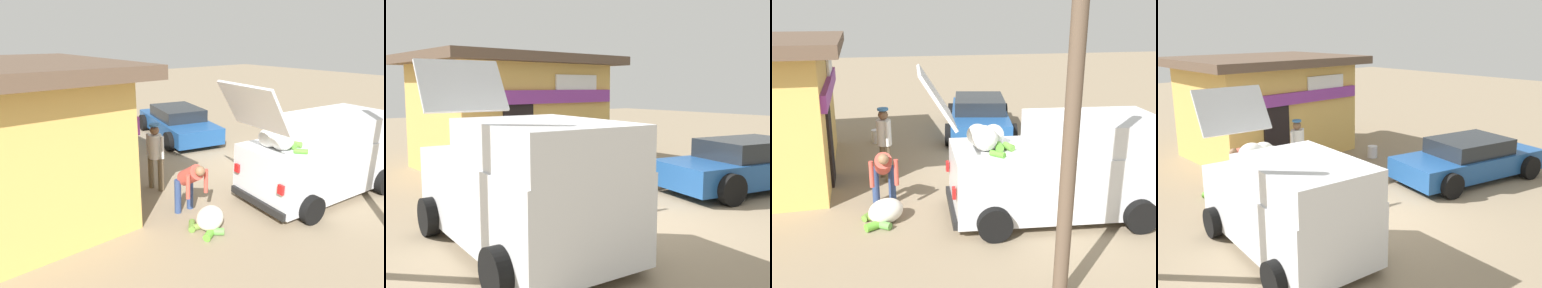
% 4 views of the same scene
% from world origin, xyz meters
% --- Properties ---
extents(ground_plane, '(60.00, 60.00, 0.00)m').
position_xyz_m(ground_plane, '(0.00, 0.00, 0.00)').
color(ground_plane, gray).
extents(delivery_van, '(2.42, 4.71, 2.91)m').
position_xyz_m(delivery_van, '(-2.25, 0.05, 0.98)').
color(delivery_van, silver).
rests_on(delivery_van, ground_plane).
extents(parked_sedan, '(4.68, 2.83, 1.19)m').
position_xyz_m(parked_sedan, '(4.01, 0.13, 0.57)').
color(parked_sedan, '#1E4C8C').
rests_on(parked_sedan, ground_plane).
extents(vendor_standing, '(0.55, 0.42, 1.74)m').
position_xyz_m(vendor_standing, '(0.33, 3.33, 1.00)').
color(vendor_standing, '#726047').
rests_on(vendor_standing, ground_plane).
extents(customer_bending, '(0.76, 0.57, 1.26)m').
position_xyz_m(customer_bending, '(-1.24, 3.41, 0.79)').
color(customer_bending, navy).
rests_on(customer_bending, ground_plane).
extents(unloaded_banana_pile, '(0.85, 0.92, 0.46)m').
position_xyz_m(unloaded_banana_pile, '(-1.97, 3.44, 0.21)').
color(unloaded_banana_pile, silver).
rests_on(unloaded_banana_pile, ground_plane).
extents(paint_bucket, '(0.34, 0.34, 0.40)m').
position_xyz_m(paint_bucket, '(3.49, 3.48, 0.20)').
color(paint_bucket, silver).
rests_on(paint_bucket, ground_plane).
extents(utility_pole, '(0.20, 0.20, 4.89)m').
position_xyz_m(utility_pole, '(-4.91, 1.17, 2.45)').
color(utility_pole, brown).
rests_on(utility_pole, ground_plane).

